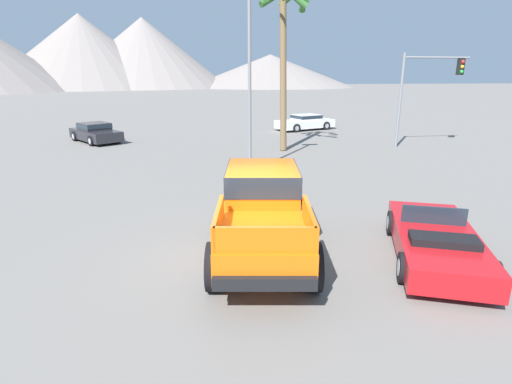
{
  "coord_description": "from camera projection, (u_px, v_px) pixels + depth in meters",
  "views": [
    {
      "loc": [
        -1.25,
        -8.5,
        4.18
      ],
      "look_at": [
        0.26,
        1.07,
        1.31
      ],
      "focal_mm": 28.0,
      "sensor_mm": 36.0,
      "label": 1
    }
  ],
  "objects": [
    {
      "name": "street_lamp_post",
      "position": [
        249.0,
        46.0,
        16.14
      ],
      "size": [
        0.9,
        0.24,
        8.93
      ],
      "color": "slate",
      "rests_on": "ground_plane"
    },
    {
      "name": "distant_mountain_range",
      "position": [
        86.0,
        54.0,
        116.21
      ],
      "size": [
        143.73,
        80.66,
        21.38
      ],
      "color": "gray",
      "rests_on": "ground_plane"
    },
    {
      "name": "parked_car_white",
      "position": [
        305.0,
        122.0,
        30.94
      ],
      "size": [
        4.9,
        3.28,
        1.17
      ],
      "rotation": [
        0.0,
        0.0,
        1.93
      ],
      "color": "white",
      "rests_on": "ground_plane"
    },
    {
      "name": "orange_pickup_truck",
      "position": [
        263.0,
        207.0,
        9.54
      ],
      "size": [
        2.87,
        5.35,
        1.96
      ],
      "rotation": [
        0.0,
        0.0,
        -0.16
      ],
      "color": "orange",
      "rests_on": "ground_plane"
    },
    {
      "name": "parked_car_dark",
      "position": [
        95.0,
        132.0,
        25.38
      ],
      "size": [
        3.87,
        4.47,
        1.2
      ],
      "rotation": [
        0.0,
        0.0,
        3.75
      ],
      "color": "#232328",
      "rests_on": "ground_plane"
    },
    {
      "name": "ground_plane",
      "position": [
        252.0,
        258.0,
        9.42
      ],
      "size": [
        320.0,
        320.0,
        0.0
      ],
      "primitive_type": "plane",
      "color": "slate"
    },
    {
      "name": "traffic_light_main",
      "position": [
        428.0,
        82.0,
        22.87
      ],
      "size": [
        4.09,
        0.38,
        5.32
      ],
      "color": "slate",
      "rests_on": "ground_plane"
    },
    {
      "name": "palm_tree_tall",
      "position": [
        285.0,
        28.0,
        20.93
      ],
      "size": [
        2.61,
        2.85,
        8.72
      ],
      "color": "brown",
      "rests_on": "ground_plane"
    },
    {
      "name": "red_convertible_car",
      "position": [
        435.0,
        241.0,
        9.27
      ],
      "size": [
        3.22,
        4.64,
        1.13
      ],
      "rotation": [
        0.0,
        0.0,
        -0.38
      ],
      "color": "#B21419",
      "rests_on": "ground_plane"
    }
  ]
}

